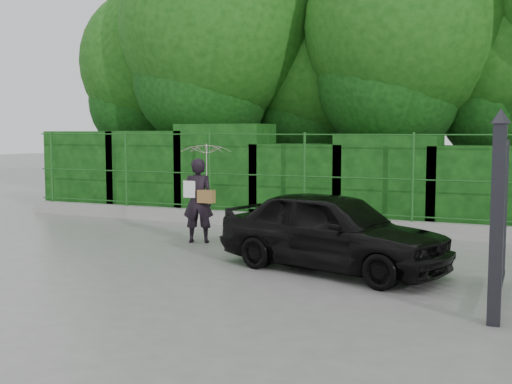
% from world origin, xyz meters
% --- Properties ---
extents(ground, '(80.00, 80.00, 0.00)m').
position_xyz_m(ground, '(0.00, 0.00, 0.00)').
color(ground, gray).
extents(kerb, '(14.00, 0.25, 0.30)m').
position_xyz_m(kerb, '(0.00, 4.50, 0.15)').
color(kerb, '#9E9E99').
rests_on(kerb, ground).
extents(fence, '(14.13, 0.06, 1.80)m').
position_xyz_m(fence, '(0.22, 4.50, 1.20)').
color(fence, '#1C531B').
rests_on(fence, kerb).
extents(hedge, '(14.20, 1.20, 2.29)m').
position_xyz_m(hedge, '(-0.27, 5.50, 1.01)').
color(hedge, black).
rests_on(hedge, ground).
extents(trees, '(17.10, 6.15, 8.08)m').
position_xyz_m(trees, '(1.14, 7.74, 4.62)').
color(trees, black).
rests_on(trees, ground).
extents(gate, '(0.22, 2.33, 2.36)m').
position_xyz_m(gate, '(4.60, -0.72, 1.19)').
color(gate, black).
rests_on(gate, ground).
extents(woman, '(0.98, 0.99, 1.91)m').
position_xyz_m(woman, '(-0.80, 2.16, 1.26)').
color(woman, black).
rests_on(woman, ground).
extents(car, '(3.87, 2.37, 1.23)m').
position_xyz_m(car, '(2.16, 0.77, 0.62)').
color(car, black).
rests_on(car, ground).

